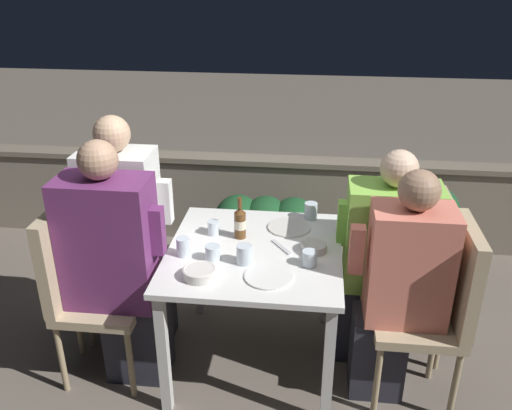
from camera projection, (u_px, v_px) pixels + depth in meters
The scene contains 25 objects.
ground_plane at pixel (255, 359), 3.08m from camera, with size 16.00×16.00×0.00m, color #665B51.
parapet_wall at pixel (276, 199), 4.24m from camera, with size 9.00×0.18×0.69m.
dining_table at pixel (254, 265), 2.82m from camera, with size 0.89×0.92×0.72m.
planter_hedge at pixel (265, 232), 3.80m from camera, with size 0.72×0.47×0.57m.
chair_left_near at pixel (81, 279), 2.78m from camera, with size 0.43×0.43×0.97m.
person_purple_stripe at pixel (117, 266), 2.72m from camera, with size 0.51×0.26×1.33m.
chair_left_far at pixel (96, 251), 3.05m from camera, with size 0.43×0.43×0.97m.
person_white_polo at pixel (129, 235), 2.98m from camera, with size 0.48×0.26×1.36m.
chair_right_near at pixel (441, 300), 2.62m from camera, with size 0.43×0.43×0.97m.
person_coral_top at pixel (399, 288), 2.62m from camera, with size 0.48×0.26×1.24m.
chair_right_far at pixel (421, 268), 2.88m from camera, with size 0.43×0.43×0.97m.
person_green_blouse at pixel (382, 260), 2.89m from camera, with size 0.52×0.26×1.23m.
beer_bottle at pixel (240, 222), 2.86m from camera, with size 0.06×0.06×0.23m.
plate_0 at pixel (269, 276), 2.54m from camera, with size 0.23×0.23×0.01m.
plate_1 at pixel (289, 227), 2.99m from camera, with size 0.24×0.24×0.01m.
bowl_0 at pixel (199, 272), 2.53m from camera, with size 0.16×0.16×0.05m.
bowl_1 at pixel (314, 246), 2.76m from camera, with size 0.13×0.13×0.04m.
glass_cup_0 at pixel (213, 228), 2.91m from camera, with size 0.06×0.06×0.08m.
glass_cup_1 at pixel (244, 254), 2.64m from camera, with size 0.08×0.08×0.10m.
glass_cup_2 at pixel (213, 253), 2.67m from camera, with size 0.07×0.07×0.08m.
glass_cup_3 at pixel (183, 247), 2.71m from camera, with size 0.07×0.07×0.10m.
glass_cup_4 at pixel (309, 258), 2.62m from camera, with size 0.07×0.07×0.08m.
glass_cup_5 at pixel (311, 211), 3.08m from camera, with size 0.07×0.07×0.10m.
fork_0 at pixel (281, 247), 2.79m from camera, with size 0.12×0.15×0.01m.
potted_plant at pixel (428, 228), 3.53m from camera, with size 0.35×0.35×0.77m.
Camera 1 is at (0.28, -2.41, 2.10)m, focal length 38.00 mm.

